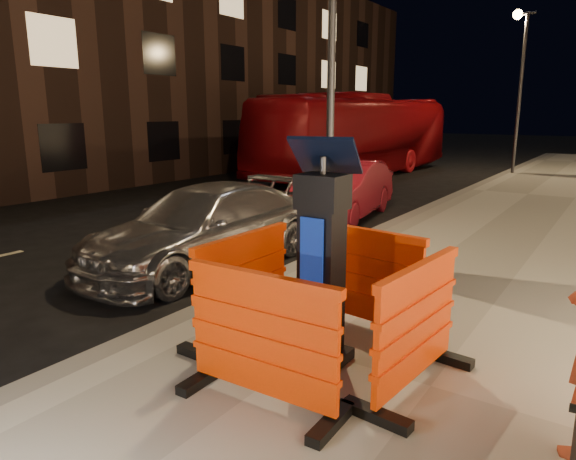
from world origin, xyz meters
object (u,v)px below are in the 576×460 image
Objects in this scene: barrier_bldgside at (416,327)px; bus_doubledecker at (357,176)px; parking_kiosk at (322,259)px; barrier_front at (262,340)px; barrier_kerbside at (244,286)px; car_red at (342,218)px; car_silver at (206,266)px; barrier_back at (364,279)px.

bus_doubledecker is (-7.92, 14.90, -0.72)m from barrier_bldgside.
barrier_front is (0.00, -0.95, -0.45)m from parking_kiosk.
barrier_kerbside is 0.35× the size of car_red.
barrier_kerbside is 3.32m from car_silver.
barrier_back is at bearing 88.44° from barrier_front.
barrier_front is at bearing -63.19° from bus_doubledecker.
parking_kiosk is 0.44× the size of car_silver.
barrier_front is 4.64m from car_silver.
barrier_front is at bearing -86.56° from parking_kiosk.
parking_kiosk reaches higher than car_red.
barrier_back is 15.61m from bus_doubledecker.
car_silver is (-3.44, 2.08, -1.17)m from parking_kiosk.
barrier_front is at bearing -75.29° from car_red.
barrier_bldgside reaches higher than car_red.
barrier_bldgside is (0.95, 0.95, 0.00)m from barrier_front.
barrier_front is 17.33m from bus_doubledecker.
parking_kiosk is 0.49× the size of car_red.
barrier_front is at bearing -38.52° from car_silver.
parking_kiosk is 1.40× the size of barrier_back.
parking_kiosk is 1.40× the size of barrier_kerbside.
car_red is at bearing 37.90° from barrier_bldgside.
barrier_kerbside is at bearing 95.44° from barrier_bldgside.
car_red is (-2.48, 6.88, -0.72)m from barrier_kerbside.
parking_kiosk reaches higher than barrier_bldgside.
barrier_kerbside is 0.13× the size of bus_doubledecker.
barrier_bldgside is at bearing -22.50° from car_silver.
car_red is 0.36× the size of bus_doubledecker.
barrier_kerbside is at bearing -176.56° from parking_kiosk.
barrier_back and barrier_kerbside have the same top height.
parking_kiosk is at bearing -61.85° from bus_doubledecker.
barrier_front and barrier_kerbside have the same top height.
car_silver is (-3.44, 3.03, -0.72)m from barrier_front.
barrier_back is (0.00, 0.95, -0.45)m from parking_kiosk.
barrier_back is at bearing -15.34° from car_silver.
barrier_bldgside reaches higher than car_silver.
parking_kiosk reaches higher than barrier_back.
parking_kiosk is 0.18× the size of bus_doubledecker.
bus_doubledecker is at bearing 112.19° from barrier_front.
bus_doubledecker is (-3.55, 8.02, 0.00)m from car_red.
parking_kiosk is at bearing -28.31° from car_silver.
bus_doubledecker is (-3.53, 12.82, 0.00)m from car_silver.
barrier_bldgside is (0.95, -0.95, 0.00)m from barrier_back.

